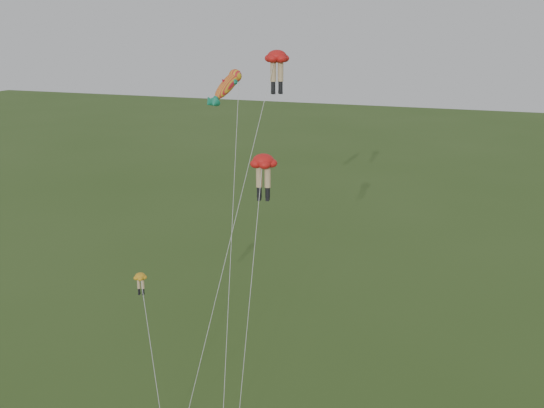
% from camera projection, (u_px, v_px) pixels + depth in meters
% --- Properties ---
extents(legs_kite_red_high, '(4.08, 9.19, 21.15)m').
position_uv_depth(legs_kite_red_high, '(276.00, 65.00, 36.45)').
color(legs_kite_red_high, red).
rests_on(legs_kite_red_high, ground).
extents(legs_kite_red_mid, '(1.75, 4.24, 16.04)m').
position_uv_depth(legs_kite_red_mid, '(263.00, 168.00, 32.13)').
color(legs_kite_red_mid, red).
rests_on(legs_kite_red_mid, ground).
extents(legs_kite_yellow, '(5.43, 6.78, 7.26)m').
position_uv_depth(legs_kite_yellow, '(142.00, 286.00, 38.74)').
color(legs_kite_yellow, orange).
rests_on(legs_kite_yellow, ground).
extents(fish_kite, '(4.61, 11.58, 20.08)m').
position_uv_depth(fish_kite, '(228.00, 87.00, 38.64)').
color(fish_kite, gold).
rests_on(fish_kite, ground).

